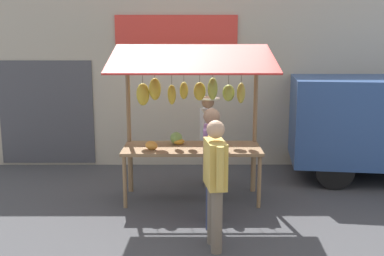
{
  "coord_description": "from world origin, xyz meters",
  "views": [
    {
      "loc": [
        0.02,
        7.32,
        2.65
      ],
      "look_at": [
        0.0,
        0.3,
        1.25
      ],
      "focal_mm": 43.85,
      "sensor_mm": 36.0,
      "label": 1
    }
  ],
  "objects_px": {
    "vendor_with_sunhat": "(208,133)",
    "shopper_in_grey_tee": "(211,159)",
    "shopper_with_ponytail": "(215,176)",
    "market_stall": "(190,105)"
  },
  "relations": [
    {
      "from": "vendor_with_sunhat",
      "to": "shopper_in_grey_tee",
      "type": "xyz_separation_m",
      "value": [
        0.01,
        1.83,
        0.03
      ]
    },
    {
      "from": "vendor_with_sunhat",
      "to": "shopper_with_ponytail",
      "type": "xyz_separation_m",
      "value": [
        -0.0,
        2.54,
        0.0
      ]
    },
    {
      "from": "vendor_with_sunhat",
      "to": "shopper_in_grey_tee",
      "type": "height_order",
      "value": "shopper_in_grey_tee"
    },
    {
      "from": "shopper_in_grey_tee",
      "to": "shopper_with_ponytail",
      "type": "bearing_deg",
      "value": -175.9
    },
    {
      "from": "market_stall",
      "to": "shopper_in_grey_tee",
      "type": "relative_size",
      "value": 1.49
    },
    {
      "from": "market_stall",
      "to": "shopper_in_grey_tee",
      "type": "distance_m",
      "value": 1.32
    },
    {
      "from": "market_stall",
      "to": "shopper_with_ponytail",
      "type": "bearing_deg",
      "value": 99.37
    },
    {
      "from": "vendor_with_sunhat",
      "to": "shopper_in_grey_tee",
      "type": "relative_size",
      "value": 0.96
    },
    {
      "from": "market_stall",
      "to": "shopper_in_grey_tee",
      "type": "height_order",
      "value": "market_stall"
    },
    {
      "from": "market_stall",
      "to": "shopper_in_grey_tee",
      "type": "xyz_separation_m",
      "value": [
        -0.29,
        1.15,
        -0.58
      ]
    }
  ]
}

